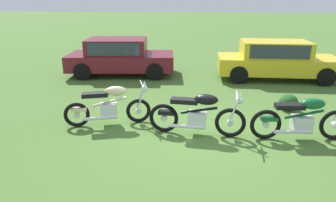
# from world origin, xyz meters

# --- Properties ---
(ground_plane) EXTENTS (120.00, 120.00, 0.00)m
(ground_plane) POSITION_xyz_m (0.00, 0.00, 0.00)
(ground_plane) COLOR #476B2D
(motorcycle_cream) EXTENTS (2.01, 0.92, 1.02)m
(motorcycle_cream) POSITION_xyz_m (-2.18, 0.40, 0.48)
(motorcycle_cream) COLOR black
(motorcycle_cream) RESTS_ON ground
(motorcycle_black) EXTENTS (2.17, 0.64, 1.02)m
(motorcycle_black) POSITION_xyz_m (-0.05, 0.03, 0.49)
(motorcycle_black) COLOR black
(motorcycle_black) RESTS_ON ground
(motorcycle_green) EXTENTS (2.17, 0.64, 1.02)m
(motorcycle_green) POSITION_xyz_m (2.20, 0.01, 0.48)
(motorcycle_green) COLOR black
(motorcycle_green) RESTS_ON ground
(car_burgundy) EXTENTS (4.26, 2.25, 1.43)m
(car_burgundy) POSITION_xyz_m (-3.18, 5.46, 0.80)
(car_burgundy) COLOR maroon
(car_burgundy) RESTS_ON ground
(car_yellow) EXTENTS (4.39, 1.83, 1.43)m
(car_yellow) POSITION_xyz_m (2.82, 5.37, 0.80)
(car_yellow) COLOR gold
(car_yellow) RESTS_ON ground
(shrub_low) EXTENTS (0.51, 0.52, 0.45)m
(shrub_low) POSITION_xyz_m (2.43, 1.90, 0.22)
(shrub_low) COLOR #23501E
(shrub_low) RESTS_ON ground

